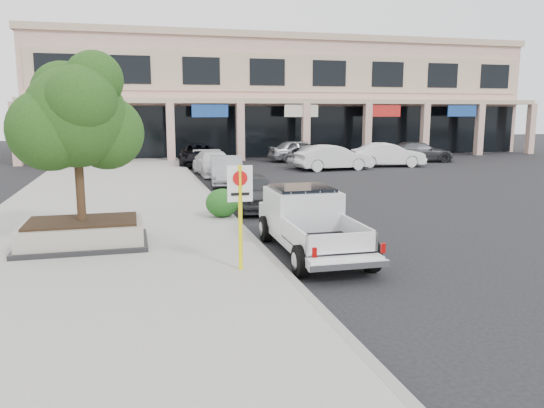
{
  "coord_description": "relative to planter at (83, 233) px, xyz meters",
  "views": [
    {
      "loc": [
        -4.64,
        -11.05,
        3.58
      ],
      "look_at": [
        -1.34,
        1.5,
        1.3
      ],
      "focal_mm": 35.0,
      "sensor_mm": 36.0,
      "label": 1
    }
  ],
  "objects": [
    {
      "name": "planter_tree",
      "position": [
        0.13,
        0.15,
        2.94
      ],
      "size": [
        2.9,
        2.55,
        4.0
      ],
      "color": "#2F1F12",
      "rests_on": "planter"
    },
    {
      "name": "lot_car_f",
      "position": [
        17.45,
        17.38,
        0.29
      ],
      "size": [
        4.86,
        2.4,
        1.53
      ],
      "primitive_type": "imported",
      "rotation": [
        0.0,
        0.0,
        1.4
      ],
      "color": "silver",
      "rests_on": "ground"
    },
    {
      "name": "hedge",
      "position": [
        4.1,
        2.83,
        0.14
      ],
      "size": [
        1.1,
        0.99,
        0.93
      ],
      "primitive_type": "ellipsoid",
      "color": "#154513",
      "rests_on": "sidewalk"
    },
    {
      "name": "curb_car_a",
      "position": [
        5.56,
        4.7,
        0.19
      ],
      "size": [
        1.72,
        3.95,
        1.32
      ],
      "primitive_type": "imported",
      "rotation": [
        0.0,
        0.0,
        -0.04
      ],
      "color": "#2C2E31",
      "rests_on": "ground"
    },
    {
      "name": "lot_car_d",
      "position": [
        14.51,
        20.32,
        0.24
      ],
      "size": [
        5.43,
        3.16,
        1.42
      ],
      "primitive_type": "imported",
      "rotation": [
        0.0,
        0.0,
        1.73
      ],
      "color": "black",
      "rests_on": "ground"
    },
    {
      "name": "sidewalk",
      "position": [
        0.47,
        2.96,
        -0.4
      ],
      "size": [
        8.0,
        52.0,
        0.15
      ],
      "primitive_type": "cube",
      "color": "gray",
      "rests_on": "ground"
    },
    {
      "name": "curb",
      "position": [
        4.42,
        2.96,
        -0.4
      ],
      "size": [
        0.2,
        52.0,
        0.15
      ],
      "primitive_type": "cube",
      "color": "gray",
      "rests_on": "ground"
    },
    {
      "name": "ground",
      "position": [
        5.97,
        -3.04,
        -0.48
      ],
      "size": [
        120.0,
        120.0,
        0.0
      ],
      "primitive_type": "plane",
      "color": "black",
      "rests_on": "ground"
    },
    {
      "name": "lot_car_c",
      "position": [
        21.1,
        19.81,
        0.23
      ],
      "size": [
        5.09,
        2.65,
        1.41
      ],
      "primitive_type": "imported",
      "rotation": [
        0.0,
        0.0,
        1.43
      ],
      "color": "#2C2D31",
      "rests_on": "ground"
    },
    {
      "name": "lot_car_e",
      "position": [
        12.98,
        22.17,
        0.31
      ],
      "size": [
        4.7,
        2.12,
        1.57
      ],
      "primitive_type": "imported",
      "rotation": [
        0.0,
        0.0,
        1.63
      ],
      "color": "gray",
      "rests_on": "ground"
    },
    {
      "name": "planter",
      "position": [
        0.0,
        0.0,
        0.0
      ],
      "size": [
        3.2,
        2.2,
        0.68
      ],
      "color": "black",
      "rests_on": "sidewalk"
    },
    {
      "name": "curb_car_c",
      "position": [
        5.73,
        15.46,
        0.21
      ],
      "size": [
        2.14,
        4.79,
        1.36
      ],
      "primitive_type": "imported",
      "rotation": [
        0.0,
        0.0,
        0.05
      ],
      "color": "silver",
      "rests_on": "ground"
    },
    {
      "name": "lot_car_b",
      "position": [
        13.23,
        16.35,
        0.29
      ],
      "size": [
        4.74,
        1.94,
        1.53
      ],
      "primitive_type": "imported",
      "rotation": [
        0.0,
        0.0,
        1.64
      ],
      "color": "silver",
      "rests_on": "ground"
    },
    {
      "name": "curb_car_d",
      "position": [
        5.55,
        21.09,
        0.25
      ],
      "size": [
        3.06,
        5.51,
        1.46
      ],
      "primitive_type": "imported",
      "rotation": [
        0.0,
        0.0,
        -0.12
      ],
      "color": "black",
      "rests_on": "ground"
    },
    {
      "name": "pickup_truck",
      "position": [
        5.62,
        -1.79,
        0.33
      ],
      "size": [
        1.99,
        5.16,
        1.62
      ],
      "primitive_type": null,
      "rotation": [
        0.0,
        0.0,
        -0.02
      ],
      "color": "silver",
      "rests_on": "ground"
    },
    {
      "name": "lot_car_a",
      "position": [
        13.02,
        17.82,
        0.31
      ],
      "size": [
        4.94,
        3.22,
        1.56
      ],
      "primitive_type": "imported",
      "rotation": [
        0.0,
        0.0,
        1.9
      ],
      "color": "#AFB1B7",
      "rests_on": "ground"
    },
    {
      "name": "curb_car_b",
      "position": [
        5.73,
        11.43,
        0.23
      ],
      "size": [
        1.98,
        4.42,
        1.41
      ],
      "primitive_type": "imported",
      "rotation": [
        0.0,
        0.0,
        -0.12
      ],
      "color": "#929599",
      "rests_on": "ground"
    },
    {
      "name": "strip_mall",
      "position": [
        13.97,
        30.89,
        4.27
      ],
      "size": [
        40.55,
        12.43,
        9.5
      ],
      "color": "tan",
      "rests_on": "ground"
    },
    {
      "name": "no_parking_sign",
      "position": [
        3.52,
        -3.07,
        1.16
      ],
      "size": [
        0.55,
        0.09,
        2.3
      ],
      "color": "#FFEC0D",
      "rests_on": "sidewalk"
    }
  ]
}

